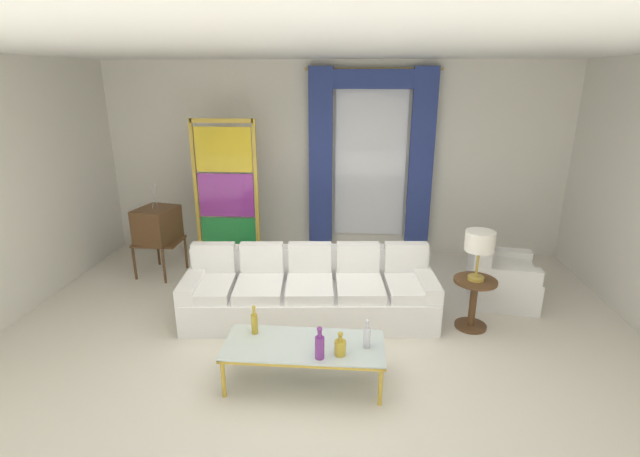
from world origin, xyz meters
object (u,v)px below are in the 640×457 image
object	(u,v)px
coffee_table	(304,347)
bottle_crystal_tall	(254,322)
round_side_table	(473,299)
table_lamp_brass	(480,243)
bottle_amber_squat	(367,336)
couch_white_long	(310,292)
stained_glass_divider	(227,198)
bottle_ruby_flask	(320,346)
vintage_tv	(157,226)
peacock_figurine	(243,262)
armchair_white	(497,279)
bottle_blue_decanter	(340,347)

from	to	relation	value
coffee_table	bottle_crystal_tall	world-z (taller)	bottle_crystal_tall
round_side_table	table_lamp_brass	bearing A→B (deg)	0.00
round_side_table	table_lamp_brass	world-z (taller)	table_lamp_brass
bottle_amber_squat	table_lamp_brass	xyz separation A→B (m)	(1.23, 1.17, 0.50)
table_lamp_brass	bottle_amber_squat	bearing A→B (deg)	-136.34
couch_white_long	stained_glass_divider	xyz separation A→B (m)	(-1.37, 1.47, 0.75)
bottle_ruby_flask	vintage_tv	bearing A→B (deg)	134.37
coffee_table	round_side_table	size ratio (longest dim) A/B	2.48
coffee_table	round_side_table	bearing A→B (deg)	32.93
stained_glass_divider	table_lamp_brass	bearing A→B (deg)	-26.33
peacock_figurine	round_side_table	xyz separation A→B (m)	(2.94, -1.19, 0.14)
coffee_table	bottle_ruby_flask	size ratio (longest dim) A/B	4.76
couch_white_long	bottle_amber_squat	world-z (taller)	couch_white_long
couch_white_long	vintage_tv	xyz separation A→B (m)	(-2.29, 1.07, 0.42)
table_lamp_brass	peacock_figurine	bearing A→B (deg)	157.96
vintage_tv	stained_glass_divider	world-z (taller)	stained_glass_divider
vintage_tv	couch_white_long	bearing A→B (deg)	-24.97
armchair_white	table_lamp_brass	xyz separation A→B (m)	(-0.48, -0.74, 0.74)
couch_white_long	coffee_table	xyz separation A→B (m)	(0.08, -1.31, 0.07)
bottle_ruby_flask	peacock_figurine	world-z (taller)	bottle_ruby_flask
bottle_ruby_flask	vintage_tv	world-z (taller)	vintage_tv
vintage_tv	stained_glass_divider	distance (m)	1.05
vintage_tv	armchair_white	distance (m)	4.69
vintage_tv	round_side_table	distance (m)	4.36
armchair_white	bottle_crystal_tall	bearing A→B (deg)	-147.58
armchair_white	bottle_blue_decanter	bearing A→B (deg)	-133.32
round_side_table	peacock_figurine	bearing A→B (deg)	157.96
coffee_table	stained_glass_divider	distance (m)	3.20
round_side_table	table_lamp_brass	size ratio (longest dim) A/B	1.04
couch_white_long	vintage_tv	world-z (taller)	vintage_tv
bottle_blue_decanter	round_side_table	xyz separation A→B (m)	(1.46, 1.31, -0.14)
coffee_table	vintage_tv	bearing A→B (deg)	134.90
bottle_blue_decanter	bottle_crystal_tall	distance (m)	0.88
stained_glass_divider	table_lamp_brass	world-z (taller)	stained_glass_divider
armchair_white	vintage_tv	bearing A→B (deg)	174.30
bottle_amber_squat	peacock_figurine	distance (m)	2.93
vintage_tv	armchair_white	size ratio (longest dim) A/B	1.46
coffee_table	vintage_tv	distance (m)	3.37
stained_glass_divider	round_side_table	xyz separation A→B (m)	(3.25, -1.61, -0.70)
couch_white_long	stained_glass_divider	world-z (taller)	stained_glass_divider
coffee_table	peacock_figurine	size ratio (longest dim) A/B	2.46
bottle_crystal_tall	round_side_table	xyz separation A→B (m)	(2.29, 1.01, -0.17)
bottle_crystal_tall	armchair_white	size ratio (longest dim) A/B	0.32
bottle_blue_decanter	armchair_white	bearing A→B (deg)	46.68
table_lamp_brass	stained_glass_divider	bearing A→B (deg)	153.67
bottle_amber_squat	table_lamp_brass	distance (m)	1.77
coffee_table	couch_white_long	bearing A→B (deg)	93.42
bottle_amber_squat	stained_glass_divider	distance (m)	3.48
coffee_table	peacock_figurine	bearing A→B (deg)	115.84
bottle_amber_squat	armchair_white	size ratio (longest dim) A/B	0.31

